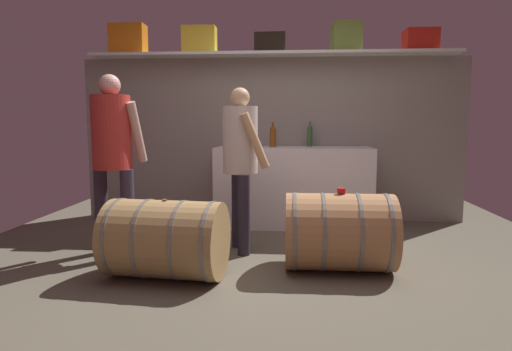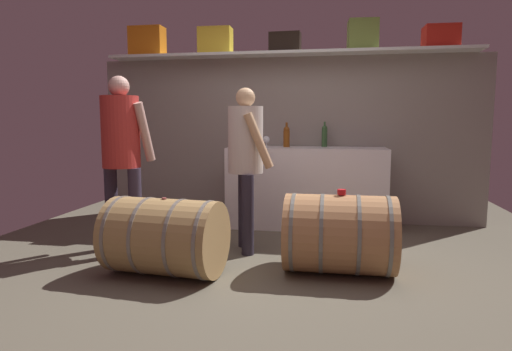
% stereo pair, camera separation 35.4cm
% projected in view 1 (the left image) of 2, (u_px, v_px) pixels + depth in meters
% --- Properties ---
extents(ground_plane, '(5.77, 7.29, 0.02)m').
position_uv_depth(ground_plane, '(265.00, 257.00, 3.96)').
color(ground_plane, '#5D5747').
extents(back_wall_panel, '(4.57, 0.10, 1.95)m').
position_uv_depth(back_wall_panel, '(272.00, 140.00, 5.35)').
color(back_wall_panel, gray).
rests_on(back_wall_panel, ground).
extents(high_shelf_board, '(4.21, 0.40, 0.03)m').
position_uv_depth(high_shelf_board, '(272.00, 54.00, 5.08)').
color(high_shelf_board, silver).
rests_on(high_shelf_board, back_wall_panel).
extents(toolcase_orange, '(0.41, 0.22, 0.35)m').
position_uv_depth(toolcase_orange, '(128.00, 40.00, 5.19)').
color(toolcase_orange, orange).
rests_on(toolcase_orange, high_shelf_board).
extents(toolcase_yellow, '(0.39, 0.21, 0.31)m').
position_uv_depth(toolcase_yellow, '(199.00, 40.00, 5.13)').
color(toolcase_yellow, yellow).
rests_on(toolcase_yellow, high_shelf_board).
extents(toolcase_black, '(0.36, 0.22, 0.22)m').
position_uv_depth(toolcase_black, '(270.00, 43.00, 5.07)').
color(toolcase_black, black).
rests_on(toolcase_black, high_shelf_board).
extents(toolcase_olive, '(0.34, 0.30, 0.33)m').
position_uv_depth(toolcase_olive, '(346.00, 37.00, 5.00)').
color(toolcase_olive, olive).
rests_on(toolcase_olive, high_shelf_board).
extents(toolcase_red, '(0.36, 0.29, 0.24)m').
position_uv_depth(toolcase_red, '(420.00, 40.00, 4.95)').
color(toolcase_red, red).
rests_on(toolcase_red, high_shelf_board).
extents(work_cabinet, '(1.76, 0.58, 0.91)m').
position_uv_depth(work_cabinet, '(293.00, 187.00, 5.05)').
color(work_cabinet, white).
rests_on(work_cabinet, ground).
extents(wine_bottle_green, '(0.06, 0.06, 0.29)m').
position_uv_depth(wine_bottle_green, '(310.00, 135.00, 5.14)').
color(wine_bottle_green, '#31572E').
rests_on(wine_bottle_green, work_cabinet).
extents(wine_bottle_amber, '(0.07, 0.07, 0.28)m').
position_uv_depth(wine_bottle_amber, '(273.00, 136.00, 5.05)').
color(wine_bottle_amber, brown).
rests_on(wine_bottle_amber, work_cabinet).
extents(wine_glass, '(0.08, 0.08, 0.13)m').
position_uv_depth(wine_glass, '(254.00, 140.00, 4.94)').
color(wine_glass, white).
rests_on(wine_glass, work_cabinet).
extents(red_funnel, '(0.11, 0.11, 0.12)m').
position_uv_depth(red_funnel, '(239.00, 142.00, 4.96)').
color(red_funnel, red).
rests_on(red_funnel, work_cabinet).
extents(wine_barrel_near, '(0.86, 0.63, 0.64)m').
position_uv_depth(wine_barrel_near, '(339.00, 232.00, 3.54)').
color(wine_barrel_near, '#AE794C').
rests_on(wine_barrel_near, ground).
extents(wine_barrel_far, '(0.94, 0.68, 0.61)m').
position_uv_depth(wine_barrel_far, '(166.00, 239.00, 3.37)').
color(wine_barrel_far, '#A27E4C').
rests_on(wine_barrel_far, ground).
extents(tasting_cup, '(0.07, 0.07, 0.04)m').
position_uv_depth(tasting_cup, '(341.00, 191.00, 3.50)').
color(tasting_cup, red).
rests_on(tasting_cup, wine_barrel_near).
extents(winemaker_pouring, '(0.44, 0.50, 1.50)m').
position_uv_depth(winemaker_pouring, '(241.00, 152.00, 4.00)').
color(winemaker_pouring, '#2B2634').
rests_on(winemaker_pouring, ground).
extents(visitor_tasting, '(0.51, 0.42, 1.60)m').
position_uv_depth(visitor_tasting, '(112.00, 146.00, 3.87)').
color(visitor_tasting, '#332A3B').
rests_on(visitor_tasting, ground).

